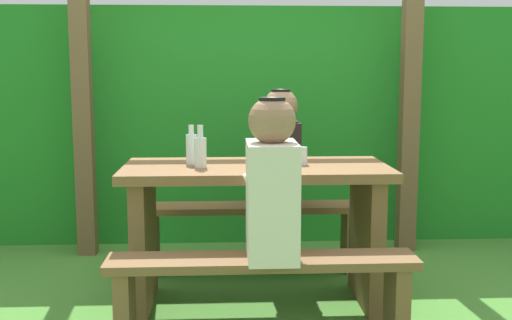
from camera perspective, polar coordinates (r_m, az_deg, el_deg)
The scene contains 14 objects.
ground_plane at distance 3.52m, azimuth -0.00°, elevation -12.93°, with size 12.00×12.00×0.00m, color #498533.
hedge_backdrop at distance 4.97m, azimuth -0.99°, elevation 3.47°, with size 6.40×0.86×1.72m, color #217C23.
pergola_post_left at distance 4.41m, azimuth -15.42°, elevation 4.06°, with size 0.12×0.12×1.95m, color brown.
pergola_post_right at distance 4.49m, azimuth 13.75°, elevation 4.19°, with size 0.12×0.12×1.95m, color brown.
picnic_table at distance 3.37m, azimuth -0.00°, elevation -4.66°, with size 1.40×0.64×0.77m.
bench_near at distance 2.89m, azimuth 0.58°, elevation -11.12°, with size 1.40×0.24×0.43m.
bench_far at distance 3.95m, azimuth -0.42°, elevation -5.80°, with size 1.40×0.24×0.43m.
person_white_shirt at distance 2.78m, azimuth 1.44°, elevation -2.23°, with size 0.25×0.35×0.72m.
person_black_coat at distance 3.88m, azimuth 2.24°, elevation 0.74°, with size 0.25×0.35×0.72m.
drinking_glass at distance 3.35m, azimuth 4.08°, elevation 0.39°, with size 0.07×0.07×0.09m, color silver.
bottle_left at distance 3.37m, azimuth -5.88°, elevation 1.09°, with size 0.06×0.06×0.21m.
bottle_right at distance 3.25m, azimuth -5.07°, elevation 0.85°, with size 0.06×0.06×0.22m.
bottle_center at distance 3.28m, azimuth 1.29°, elevation 0.93°, with size 0.07×0.07×0.22m.
cell_phone at distance 3.47m, azimuth 0.56°, elevation -0.02°, with size 0.07×0.14×0.01m, color black.
Camera 1 is at (-0.17, -3.28, 1.27)m, focal length 44.07 mm.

